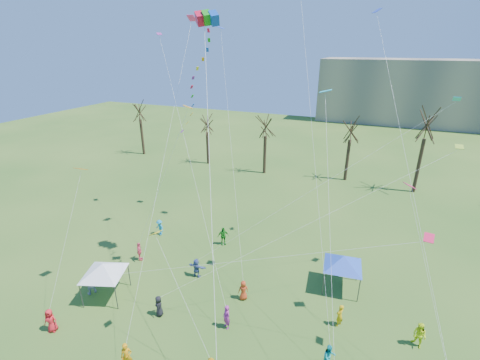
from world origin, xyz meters
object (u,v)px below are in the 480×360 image
at_px(big_box_kite, 199,85).
at_px(canopy_tent_white, 103,269).
at_px(canopy_tent_blue, 343,261).
at_px(distant_building, 452,94).

distance_m(big_box_kite, canopy_tent_white, 15.15).
xyz_separation_m(canopy_tent_white, canopy_tent_blue, (16.40, 7.88, -0.01)).
height_order(distant_building, canopy_tent_blue, distant_building).
xyz_separation_m(distant_building, big_box_kite, (-26.75, -72.36, 7.94)).
bearing_deg(canopy_tent_white, canopy_tent_blue, 25.68).
distance_m(distant_building, canopy_tent_white, 84.50).
distance_m(canopy_tent_white, canopy_tent_blue, 18.19).
height_order(big_box_kite, canopy_tent_blue, big_box_kite).
bearing_deg(canopy_tent_white, distant_building, 67.35).
bearing_deg(distant_building, big_box_kite, -110.29).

